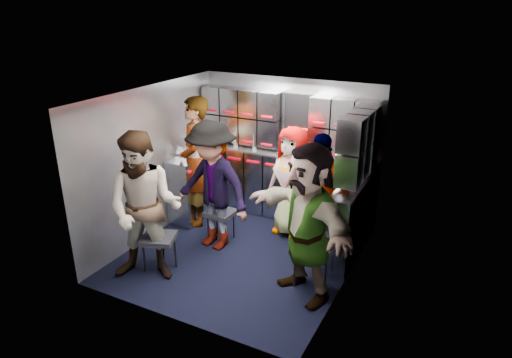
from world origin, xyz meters
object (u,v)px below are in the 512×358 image
at_px(jump_seat_near_right, 311,253).
at_px(jump_seat_center, 296,203).
at_px(attendant_standing, 195,162).
at_px(attendant_arc_a, 145,209).
at_px(attendant_arc_c, 292,182).
at_px(jump_seat_mid_left, 221,214).
at_px(jump_seat_near_left, 158,240).
at_px(attendant_arc_b, 212,186).
at_px(jump_seat_mid_right, 322,222).
at_px(attendant_arc_d, 318,197).
at_px(attendant_arc_e, 307,222).

bearing_deg(jump_seat_near_right, jump_seat_center, 119.05).
bearing_deg(attendant_standing, jump_seat_center, 79.33).
relative_size(attendant_arc_a, attendant_arc_c, 1.15).
bearing_deg(jump_seat_mid_left, jump_seat_near_left, -105.74).
relative_size(jump_seat_mid_left, jump_seat_center, 0.91).
relative_size(jump_seat_near_right, attendant_arc_c, 0.30).
xyz_separation_m(jump_seat_center, jump_seat_near_right, (0.71, -1.28, 0.03)).
relative_size(jump_seat_mid_left, attendant_arc_a, 0.24).
xyz_separation_m(jump_seat_mid_left, attendant_arc_c, (0.79, 0.64, 0.40)).
bearing_deg(attendant_arc_b, jump_seat_near_right, -1.58).
distance_m(jump_seat_mid_right, attendant_arc_d, 0.46).
distance_m(attendant_arc_d, attendant_arc_e, 0.85).
distance_m(jump_seat_near_right, attendant_arc_d, 0.79).
distance_m(jump_seat_mid_left, attendant_arc_c, 1.09).
relative_size(jump_seat_near_right, attendant_arc_e, 0.27).
height_order(jump_seat_mid_left, attendant_standing, attendant_standing).
relative_size(attendant_arc_b, attendant_arc_d, 1.05).
distance_m(attendant_arc_c, attendant_arc_e, 1.46).
xyz_separation_m(jump_seat_mid_right, attendant_arc_d, (-0.00, -0.18, 0.42)).
height_order(jump_seat_near_right, attendant_arc_a, attendant_arc_a).
height_order(attendant_arc_a, attendant_arc_c, attendant_arc_a).
bearing_deg(jump_seat_center, jump_seat_mid_left, -133.82).
bearing_deg(jump_seat_near_right, jump_seat_near_left, -163.18).
xyz_separation_m(jump_seat_mid_left, attendant_arc_b, (0.00, -0.18, 0.49)).
height_order(jump_seat_mid_left, attendant_arc_c, attendant_arc_c).
bearing_deg(attendant_arc_c, attendant_arc_a, -107.24).
xyz_separation_m(jump_seat_center, attendant_arc_c, (0.00, -0.18, 0.40)).
height_order(attendant_standing, attendant_arc_c, attendant_standing).
height_order(jump_seat_near_right, attendant_standing, attendant_standing).
distance_m(attendant_arc_b, attendant_arc_c, 1.14).
bearing_deg(attendant_arc_b, jump_seat_center, 60.72).
bearing_deg(jump_seat_near_right, attendant_standing, 159.57).
xyz_separation_m(jump_seat_mid_left, attendant_arc_d, (1.33, 0.20, 0.44)).
distance_m(jump_seat_near_right, attendant_arc_b, 1.59).
bearing_deg(jump_seat_near_left, attendant_standing, 103.83).
relative_size(attendant_arc_a, attendant_arc_e, 1.01).
distance_m(jump_seat_near_right, attendant_arc_a, 1.98).
bearing_deg(jump_seat_center, attendant_arc_c, -90.00).
distance_m(attendant_standing, attendant_arc_e, 2.31).
relative_size(jump_seat_center, attendant_arc_c, 0.31).
relative_size(jump_seat_near_left, attendant_arc_a, 0.27).
bearing_deg(jump_seat_center, jump_seat_near_left, -120.46).
height_order(jump_seat_mid_left, attendant_arc_a, attendant_arc_a).
xyz_separation_m(jump_seat_near_left, jump_seat_mid_left, (0.28, 0.99, -0.02)).
distance_m(jump_seat_mid_right, attendant_arc_a, 2.29).
bearing_deg(attendant_standing, attendant_arc_a, -18.01).
xyz_separation_m(jump_seat_mid_left, attendant_arc_e, (1.50, -0.64, 0.51)).
bearing_deg(attendant_arc_d, attendant_arc_c, 126.89).
height_order(attendant_arc_b, attendant_arc_d, attendant_arc_b).
bearing_deg(attendant_arc_e, jump_seat_near_right, 120.70).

